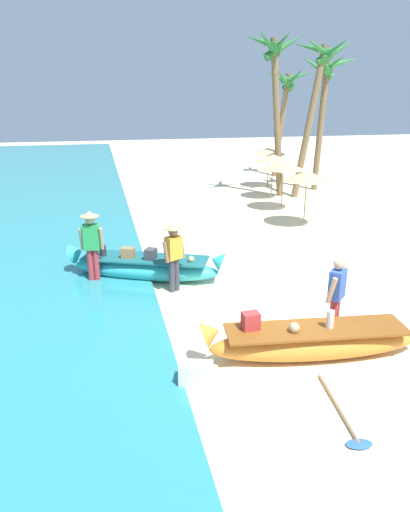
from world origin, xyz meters
The scene contains 16 objects.
ground_plane centered at (0.00, 0.00, 0.00)m, with size 80.00×80.00×0.00m, color beige.
boat_orange_foreground centered at (0.06, -1.32, 0.32)m, with size 4.05×1.13×0.88m.
boat_cyan_midground centered at (-2.41, 2.95, 0.33)m, with size 3.86×2.15×0.88m.
person_vendor_hatted centered at (-1.84, 2.08, 0.95)m, with size 0.57×0.45×1.65m.
person_tourist_customer centered at (0.74, -0.71, 0.89)m, with size 0.53×0.51×1.58m.
person_vendor_assistant centered at (-3.65, 2.95, 1.05)m, with size 0.57×0.44×1.81m.
parasol_row_0 centered at (3.45, 6.68, 1.75)m, with size 1.60×1.60×1.91m.
parasol_row_1 centered at (3.60, 9.11, 1.75)m, with size 1.60×1.60×1.91m.
parasol_row_2 centered at (3.95, 11.22, 1.75)m, with size 1.60×1.60×1.91m.
parasol_row_3 centered at (4.70, 13.76, 1.75)m, with size 1.60×1.60×1.91m.
palm_tree_tall_inland centered at (4.05, 11.72, 5.33)m, with size 2.64×2.50×6.85m.
palm_tree_leaning_seaward centered at (6.67, 16.77, 4.47)m, with size 2.61×2.61×5.69m.
palm_tree_mid_cluster centered at (5.83, 11.26, 5.13)m, with size 2.62×2.29×6.57m.
palm_tree_far_behind centered at (6.84, 12.65, 4.78)m, with size 2.64×2.69×6.07m.
cooler_box centered at (-2.12, -1.76, 0.21)m, with size 0.52×0.30×0.43m, color silver.
paddle centered at (-0.24, -2.98, 0.03)m, with size 0.41×1.67×0.05m.
Camera 1 is at (-3.35, -7.83, 4.35)m, focal length 32.64 mm.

